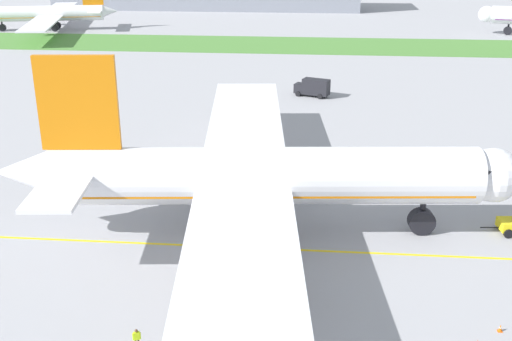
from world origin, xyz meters
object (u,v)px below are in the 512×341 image
(ground_crew_wingwalker_port, at_px, (212,184))
(service_truck_baggage_loader, at_px, (313,87))
(parked_airliner_far_left, at_px, (48,14))
(airliner_foreground, at_px, (258,177))
(traffic_cone_near_nose, at_px, (500,328))
(ground_crew_marshaller_front, at_px, (137,337))

(ground_crew_wingwalker_port, relative_size, service_truck_baggage_loader, 0.26)
(service_truck_baggage_loader, distance_m, parked_airliner_far_left, 102.25)
(airliner_foreground, height_order, service_truck_baggage_loader, airliner_foreground)
(airliner_foreground, distance_m, traffic_cone_near_nose, 24.53)
(airliner_foreground, height_order, ground_crew_wingwalker_port, airliner_foreground)
(airliner_foreground, distance_m, service_truck_baggage_loader, 53.73)
(ground_crew_wingwalker_port, height_order, ground_crew_marshaller_front, ground_crew_wingwalker_port)
(ground_crew_wingwalker_port, bearing_deg, traffic_cone_near_nose, -43.39)
(service_truck_baggage_loader, relative_size, parked_airliner_far_left, 0.10)
(ground_crew_wingwalker_port, bearing_deg, airliner_foreground, -58.44)
(service_truck_baggage_loader, bearing_deg, parked_airliner_far_left, 137.90)
(ground_crew_wingwalker_port, distance_m, parked_airliner_far_left, 129.54)
(airliner_foreground, xyz_separation_m, service_truck_baggage_loader, (5.11, 53.32, -4.27))
(ground_crew_marshaller_front, distance_m, parked_airliner_far_left, 154.26)
(ground_crew_marshaller_front, xyz_separation_m, traffic_cone_near_nose, (26.17, 4.44, -0.74))
(ground_crew_marshaller_front, relative_size, traffic_cone_near_nose, 2.89)
(traffic_cone_near_nose, xyz_separation_m, parked_airliner_far_left, (-89.97, 135.96, 4.38))
(traffic_cone_near_nose, bearing_deg, parked_airliner_far_left, 123.50)
(ground_crew_marshaller_front, bearing_deg, ground_crew_wingwalker_port, 88.06)
(airliner_foreground, relative_size, service_truck_baggage_loader, 12.09)
(airliner_foreground, bearing_deg, ground_crew_wingwalker_port, 121.56)
(ground_crew_wingwalker_port, height_order, service_truck_baggage_loader, service_truck_baggage_loader)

